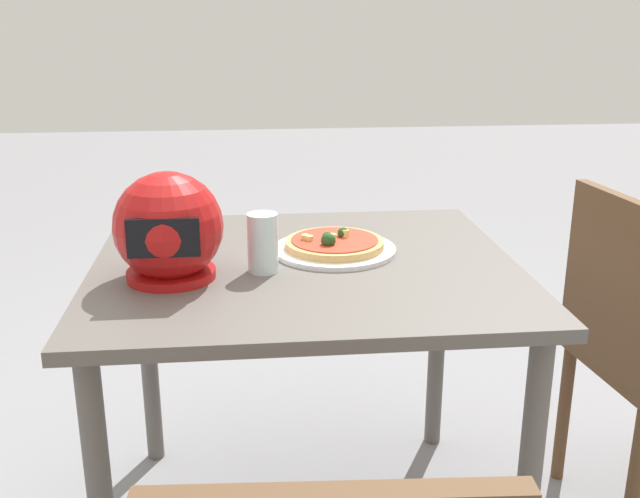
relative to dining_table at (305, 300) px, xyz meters
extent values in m
cube|color=#5B5651|center=(0.00, 0.00, 0.08)|extent=(1.00, 0.88, 0.03)
cylinder|color=#5B5651|center=(-0.44, -0.38, -0.30)|extent=(0.05, 0.05, 0.72)
cylinder|color=#5B5651|center=(0.44, -0.38, -0.30)|extent=(0.05, 0.05, 0.72)
cylinder|color=#5B5651|center=(-0.44, 0.38, -0.30)|extent=(0.05, 0.05, 0.72)
cylinder|color=white|center=(-0.08, -0.07, 0.10)|extent=(0.30, 0.30, 0.01)
cylinder|color=tan|center=(-0.08, -0.07, 0.12)|extent=(0.24, 0.24, 0.02)
cylinder|color=red|center=(-0.08, -0.07, 0.13)|extent=(0.21, 0.21, 0.00)
sphere|color=#234C1E|center=(-0.06, -0.06, 0.14)|extent=(0.03, 0.03, 0.03)
sphere|color=#234C1E|center=(-0.10, -0.09, 0.14)|extent=(0.03, 0.03, 0.03)
sphere|color=#234C1E|center=(-0.06, -0.03, 0.14)|extent=(0.04, 0.04, 0.04)
cylinder|color=#E0D172|center=(-0.06, -0.05, 0.14)|extent=(0.02, 0.02, 0.02)
cylinder|color=#E0D172|center=(-0.11, -0.09, 0.14)|extent=(0.02, 0.02, 0.02)
cylinder|color=#E0D172|center=(-0.01, -0.07, 0.14)|extent=(0.03, 0.03, 0.01)
cylinder|color=#E0D172|center=(-0.07, -0.05, 0.14)|extent=(0.02, 0.02, 0.02)
cylinder|color=#E0D172|center=(-0.02, -0.06, 0.14)|extent=(0.02, 0.02, 0.01)
sphere|color=#B21414|center=(0.30, 0.08, 0.22)|extent=(0.24, 0.24, 0.24)
cylinder|color=#B21414|center=(0.30, 0.08, 0.11)|extent=(0.20, 0.20, 0.02)
cube|color=black|center=(0.30, 0.19, 0.22)|extent=(0.15, 0.02, 0.08)
cylinder|color=silver|center=(0.10, 0.06, 0.16)|extent=(0.07, 0.07, 0.14)
cube|color=brown|center=(-0.76, 0.02, 0.02)|extent=(0.07, 0.38, 0.45)
cylinder|color=brown|center=(-0.76, -0.15, -0.44)|extent=(0.04, 0.04, 0.43)
cylinder|color=brown|center=(-0.80, 0.18, -0.44)|extent=(0.04, 0.04, 0.43)
camera|label=1|loc=(0.13, 1.65, 0.67)|focal=41.54mm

